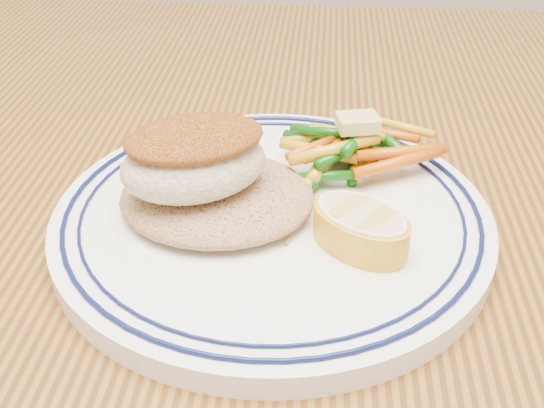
{
  "coord_description": "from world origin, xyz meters",
  "views": [
    {
      "loc": [
        0.05,
        -0.35,
        1.0
      ],
      "look_at": [
        0.03,
        -0.0,
        0.77
      ],
      "focal_mm": 45.0,
      "sensor_mm": 36.0,
      "label": 1
    }
  ],
  "objects_px": {
    "fish_fillet": "(194,158)",
    "vegetable_pile": "(350,150)",
    "plate": "(272,218)",
    "rice_pilaf": "(217,193)",
    "lemon_wedge": "(360,227)",
    "dining_table": "(236,335)"
  },
  "relations": [
    {
      "from": "fish_fillet",
      "to": "lemon_wedge",
      "type": "distance_m",
      "value": 0.1
    },
    {
      "from": "plate",
      "to": "vegetable_pile",
      "type": "relative_size",
      "value": 2.42
    },
    {
      "from": "dining_table",
      "to": "fish_fillet",
      "type": "relative_size",
      "value": 14.28
    },
    {
      "from": "rice_pilaf",
      "to": "vegetable_pile",
      "type": "distance_m",
      "value": 0.1
    },
    {
      "from": "dining_table",
      "to": "lemon_wedge",
      "type": "relative_size",
      "value": 19.14
    },
    {
      "from": "plate",
      "to": "rice_pilaf",
      "type": "xyz_separation_m",
      "value": [
        -0.03,
        0.0,
        0.02
      ]
    },
    {
      "from": "plate",
      "to": "vegetable_pile",
      "type": "bearing_deg",
      "value": 49.84
    },
    {
      "from": "dining_table",
      "to": "plate",
      "type": "distance_m",
      "value": 0.11
    },
    {
      "from": "lemon_wedge",
      "to": "plate",
      "type": "bearing_deg",
      "value": 149.04
    },
    {
      "from": "dining_table",
      "to": "rice_pilaf",
      "type": "relative_size",
      "value": 12.54
    },
    {
      "from": "dining_table",
      "to": "lemon_wedge",
      "type": "distance_m",
      "value": 0.15
    },
    {
      "from": "fish_fillet",
      "to": "vegetable_pile",
      "type": "height_order",
      "value": "fish_fillet"
    },
    {
      "from": "plate",
      "to": "vegetable_pile",
      "type": "height_order",
      "value": "vegetable_pile"
    },
    {
      "from": "dining_table",
      "to": "vegetable_pile",
      "type": "relative_size",
      "value": 13.51
    },
    {
      "from": "vegetable_pile",
      "to": "lemon_wedge",
      "type": "xyz_separation_m",
      "value": [
        0.0,
        -0.09,
        -0.0
      ]
    },
    {
      "from": "plate",
      "to": "lemon_wedge",
      "type": "bearing_deg",
      "value": -30.96
    },
    {
      "from": "rice_pilaf",
      "to": "fish_fillet",
      "type": "distance_m",
      "value": 0.03
    },
    {
      "from": "vegetable_pile",
      "to": "lemon_wedge",
      "type": "height_order",
      "value": "vegetable_pile"
    },
    {
      "from": "rice_pilaf",
      "to": "vegetable_pile",
      "type": "bearing_deg",
      "value": 34.76
    },
    {
      "from": "lemon_wedge",
      "to": "rice_pilaf",
      "type": "bearing_deg",
      "value": 159.86
    },
    {
      "from": "rice_pilaf",
      "to": "fish_fillet",
      "type": "xyz_separation_m",
      "value": [
        -0.01,
        -0.01,
        0.03
      ]
    },
    {
      "from": "rice_pilaf",
      "to": "lemon_wedge",
      "type": "relative_size",
      "value": 1.53
    }
  ]
}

